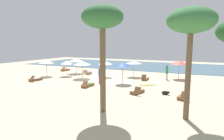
# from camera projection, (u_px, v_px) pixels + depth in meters

# --- Properties ---
(ground_plane) EXTENTS (60.00, 60.00, 0.00)m
(ground_plane) POSITION_uv_depth(u_px,v_px,m) (104.00, 80.00, 22.94)
(ground_plane) COLOR beige
(ocean_water) EXTENTS (48.00, 16.00, 0.06)m
(ocean_water) POSITION_uv_depth(u_px,v_px,m) (142.00, 65.00, 38.24)
(ocean_water) COLOR #476B7F
(ocean_water) RESTS_ON ground_plane
(umbrella_0) EXTENTS (2.15, 2.15, 2.34)m
(umbrella_0) POSITION_uv_depth(u_px,v_px,m) (179.00, 62.00, 23.34)
(umbrella_0) COLOR olive
(umbrella_0) RESTS_ON ground_plane
(umbrella_1) EXTENTS (2.29, 2.29, 2.22)m
(umbrella_1) POSITION_uv_depth(u_px,v_px,m) (76.00, 60.00, 27.84)
(umbrella_1) COLOR olive
(umbrella_1) RESTS_ON ground_plane
(umbrella_2) EXTENTS (1.70, 1.70, 2.14)m
(umbrella_2) POSITION_uv_depth(u_px,v_px,m) (67.00, 62.00, 25.49)
(umbrella_2) COLOR brown
(umbrella_2) RESTS_ON ground_plane
(umbrella_3) EXTENTS (1.77, 1.77, 2.34)m
(umbrella_3) POSITION_uv_depth(u_px,v_px,m) (122.00, 65.00, 20.54)
(umbrella_3) COLOR olive
(umbrella_3) RESTS_ON ground_plane
(umbrella_4) EXTENTS (1.84, 1.84, 2.15)m
(umbrella_4) POSITION_uv_depth(u_px,v_px,m) (105.00, 63.00, 24.74)
(umbrella_4) COLOR brown
(umbrella_4) RESTS_ON ground_plane
(umbrella_5) EXTENTS (2.23, 2.23, 2.21)m
(umbrella_5) POSITION_uv_depth(u_px,v_px,m) (82.00, 63.00, 23.75)
(umbrella_5) COLOR brown
(umbrella_5) RESTS_ON ground_plane
(umbrella_6) EXTENTS (2.08, 2.08, 2.11)m
(umbrella_6) POSITION_uv_depth(u_px,v_px,m) (134.00, 62.00, 24.91)
(umbrella_6) COLOR brown
(umbrella_6) RESTS_ON ground_plane
(umbrella_7) EXTENTS (2.02, 2.02, 2.17)m
(umbrella_7) POSITION_uv_depth(u_px,v_px,m) (46.00, 62.00, 25.32)
(umbrella_7) COLOR brown
(umbrella_7) RESTS_ON ground_plane
(lounger_0) EXTENTS (0.80, 1.74, 0.70)m
(lounger_0) POSITION_uv_depth(u_px,v_px,m) (87.00, 85.00, 19.25)
(lounger_0) COLOR brown
(lounger_0) RESTS_ON ground_plane
(lounger_1) EXTENTS (0.93, 1.79, 0.67)m
(lounger_1) POSITION_uv_depth(u_px,v_px,m) (65.00, 70.00, 30.72)
(lounger_1) COLOR brown
(lounger_1) RESTS_ON ground_plane
(lounger_2) EXTENTS (1.14, 1.80, 0.67)m
(lounger_2) POSITION_uv_depth(u_px,v_px,m) (89.00, 73.00, 27.23)
(lounger_2) COLOR olive
(lounger_2) RESTS_ON ground_plane
(lounger_3) EXTENTS (0.60, 1.63, 0.75)m
(lounger_3) POSITION_uv_depth(u_px,v_px,m) (145.00, 79.00, 22.88)
(lounger_3) COLOR brown
(lounger_3) RESTS_ON ground_plane
(lounger_4) EXTENTS (0.91, 1.73, 0.73)m
(lounger_4) POSITION_uv_depth(u_px,v_px,m) (184.00, 97.00, 14.99)
(lounger_4) COLOR brown
(lounger_4) RESTS_ON ground_plane
(lounger_5) EXTENTS (1.03, 1.74, 0.74)m
(lounger_5) POSITION_uv_depth(u_px,v_px,m) (137.00, 92.00, 16.61)
(lounger_5) COLOR brown
(lounger_5) RESTS_ON ground_plane
(lounger_6) EXTENTS (1.02, 1.78, 0.70)m
(lounger_6) POSITION_uv_depth(u_px,v_px,m) (35.00, 79.00, 22.37)
(lounger_6) COLOR brown
(lounger_6) RESTS_ON ground_plane
(person_0) EXTENTS (0.37, 0.37, 1.73)m
(person_0) POSITION_uv_depth(u_px,v_px,m) (100.00, 75.00, 21.20)
(person_0) COLOR #BF3338
(person_0) RESTS_ON ground_plane
(person_1) EXTENTS (0.45, 0.45, 1.84)m
(person_1) POSITION_uv_depth(u_px,v_px,m) (167.00, 72.00, 22.86)
(person_1) COLOR white
(person_1) RESTS_ON ground_plane
(palm_0) EXTENTS (2.59, 2.59, 6.73)m
(palm_0) POSITION_uv_depth(u_px,v_px,m) (102.00, 21.00, 11.41)
(palm_0) COLOR brown
(palm_0) RESTS_ON ground_plane
(palm_2) EXTENTS (2.64, 2.64, 6.39)m
(palm_2) POSITION_uv_depth(u_px,v_px,m) (191.00, 23.00, 10.21)
(palm_2) COLOR brown
(palm_2) RESTS_ON ground_plane
(dog) EXTENTS (0.75, 0.49, 0.34)m
(dog) POSITION_uv_depth(u_px,v_px,m) (166.00, 93.00, 16.23)
(dog) COLOR black
(dog) RESTS_ON ground_plane
(surfboard) EXTENTS (1.89, 1.57, 0.07)m
(surfboard) POSITION_uv_depth(u_px,v_px,m) (148.00, 85.00, 19.94)
(surfboard) COLOR gold
(surfboard) RESTS_ON ground_plane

